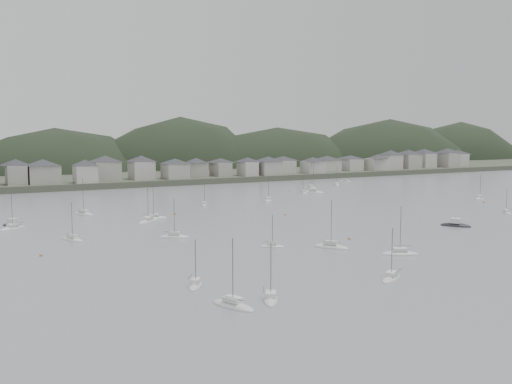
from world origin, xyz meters
TOP-DOWN VIEW (x-y plane):
  - ground at (0.00, 0.00)m, footprint 900.00×900.00m
  - far_shore_land at (0.00, 295.00)m, footprint 900.00×250.00m
  - forested_ridge at (4.83, 269.40)m, footprint 851.55×103.94m
  - waterfront_town at (50.59, 183.34)m, footprint 451.48×28.46m
  - sailboat_lead at (79.88, 134.26)m, footprint 6.13×7.98m
  - moored_fleet at (-8.56, 63.01)m, footprint 224.91×178.40m
  - motor_launch_near at (31.76, 15.97)m, footprint 6.99×8.81m
  - motor_launch_far at (-77.72, 77.26)m, footprint 6.44×7.41m
  - mooring_buoys at (2.99, 59.28)m, footprint 162.20×110.35m

SIDE VIEW (x-z plane):
  - forested_ridge at x=4.83m, z-range -62.57..40.00m
  - ground at x=0.00m, z-range 0.00..0.00m
  - mooring_buoys at x=2.99m, z-range -0.20..0.50m
  - moored_fleet at x=-8.56m, z-range -6.42..6.77m
  - sailboat_lead at x=79.88m, z-range -5.16..5.52m
  - motor_launch_near at x=31.76m, z-range -1.72..2.29m
  - motor_launch_far at x=-77.72m, z-range -1.58..2.17m
  - far_shore_land at x=0.00m, z-range 0.00..3.00m
  - waterfront_town at x=50.59m, z-range 2.20..15.12m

